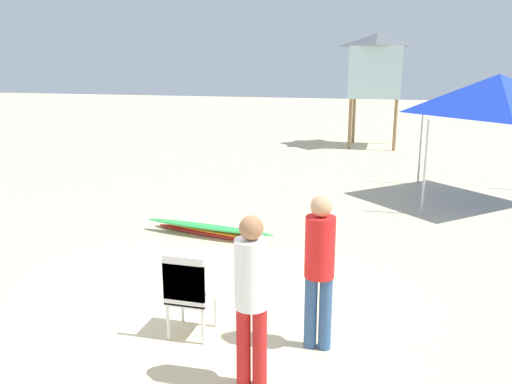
# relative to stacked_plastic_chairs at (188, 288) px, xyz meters

# --- Properties ---
(ground) EXTENTS (80.00, 80.00, 0.00)m
(ground) POSITION_rel_stacked_plastic_chairs_xyz_m (-0.38, 0.23, -0.60)
(ground) COLOR beige
(stacked_plastic_chairs) EXTENTS (0.48, 0.48, 1.02)m
(stacked_plastic_chairs) POSITION_rel_stacked_plastic_chairs_xyz_m (0.00, 0.00, 0.00)
(stacked_plastic_chairs) COLOR silver
(stacked_plastic_chairs) RESTS_ON ground
(surfboard_pile) EXTENTS (2.53, 0.87, 0.24)m
(surfboard_pile) POSITION_rel_stacked_plastic_chairs_xyz_m (-1.01, 3.45, -0.48)
(surfboard_pile) COLOR red
(surfboard_pile) RESTS_ON ground
(lifeguard_near_left) EXTENTS (0.32, 0.32, 1.73)m
(lifeguard_near_left) POSITION_rel_stacked_plastic_chairs_xyz_m (1.44, 0.15, 0.39)
(lifeguard_near_left) COLOR #33598C
(lifeguard_near_left) RESTS_ON ground
(lifeguard_near_center) EXTENTS (0.32, 0.32, 1.72)m
(lifeguard_near_center) POSITION_rel_stacked_plastic_chairs_xyz_m (0.93, -0.72, 0.39)
(lifeguard_near_center) COLOR red
(lifeguard_near_center) RESTS_ON ground
(popup_canopy) EXTENTS (2.93, 2.93, 2.81)m
(popup_canopy) POSITION_rel_stacked_plastic_chairs_xyz_m (4.17, 7.34, 1.77)
(popup_canopy) COLOR #B2B2B7
(popup_canopy) RESTS_ON ground
(lifeguard_tower) EXTENTS (1.98, 1.98, 4.03)m
(lifeguard_tower) POSITION_rel_stacked_plastic_chairs_xyz_m (1.26, 14.80, 2.31)
(lifeguard_tower) COLOR olive
(lifeguard_tower) RESTS_ON ground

